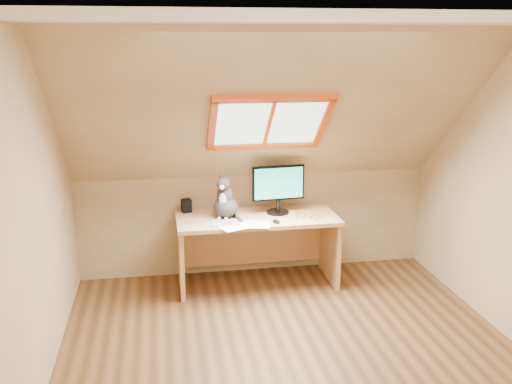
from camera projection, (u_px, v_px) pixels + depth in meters
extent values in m
plane|color=brown|center=(294.00, 359.00, 4.24)|extent=(3.50, 3.50, 0.00)
cube|color=tan|center=(402.00, 325.00, 2.27)|extent=(3.50, 0.02, 2.40)
cube|color=tan|center=(31.00, 217.00, 3.64)|extent=(0.02, 3.50, 2.40)
cube|color=tan|center=(255.00, 223.00, 5.78)|extent=(3.50, 0.02, 1.00)
cube|color=silver|center=(338.00, 19.00, 2.88)|extent=(3.50, 1.95, 0.02)
cube|color=tan|center=(270.00, 114.00, 4.73)|extent=(3.50, 1.56, 1.41)
cube|color=#B2E0CC|center=(269.00, 121.00, 4.82)|extent=(0.90, 0.53, 0.48)
cube|color=#E45315|center=(269.00, 121.00, 4.82)|extent=(1.02, 0.64, 0.59)
cube|color=tan|center=(257.00, 218.00, 5.38)|extent=(1.51, 0.66, 0.04)
cube|color=tan|center=(181.00, 257.00, 5.35)|extent=(0.04, 0.59, 0.65)
cube|color=tan|center=(330.00, 248.00, 5.58)|extent=(0.04, 0.59, 0.65)
cube|color=tan|center=(252.00, 242.00, 5.75)|extent=(1.41, 0.03, 0.46)
cylinder|color=black|center=(278.00, 212.00, 5.46)|extent=(0.21, 0.21, 0.02)
cylinder|color=black|center=(278.00, 205.00, 5.44)|extent=(0.04, 0.04, 0.12)
cube|color=black|center=(278.00, 183.00, 5.39)|extent=(0.51, 0.08, 0.33)
cube|color=#1B8FC9|center=(279.00, 183.00, 5.36)|extent=(0.47, 0.05, 0.29)
ellipsoid|color=#383431|center=(225.00, 207.00, 5.32)|extent=(0.31, 0.34, 0.20)
ellipsoid|color=#383431|center=(225.00, 195.00, 5.28)|extent=(0.20, 0.20, 0.21)
ellipsoid|color=silver|center=(223.00, 200.00, 5.22)|extent=(0.08, 0.07, 0.12)
ellipsoid|color=#383431|center=(223.00, 184.00, 5.20)|extent=(0.15, 0.14, 0.11)
sphere|color=silver|center=(222.00, 187.00, 5.16)|extent=(0.04, 0.04, 0.04)
cone|color=#383431|center=(220.00, 178.00, 5.22)|extent=(0.07, 0.07, 0.07)
cone|color=#383431|center=(228.00, 178.00, 5.20)|extent=(0.07, 0.06, 0.07)
cube|color=black|center=(186.00, 206.00, 5.49)|extent=(0.10, 0.10, 0.13)
cube|color=#B2B2B7|center=(225.00, 223.00, 5.16)|extent=(0.27, 0.20, 0.01)
ellipsoid|color=black|center=(276.00, 221.00, 5.17)|extent=(0.08, 0.10, 0.03)
cube|color=white|center=(245.00, 226.00, 5.10)|extent=(0.33, 0.27, 0.00)
cube|color=white|center=(245.00, 225.00, 5.10)|extent=(0.32, 0.24, 0.00)
cube|color=white|center=(245.00, 225.00, 5.10)|extent=(0.35, 0.30, 0.00)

